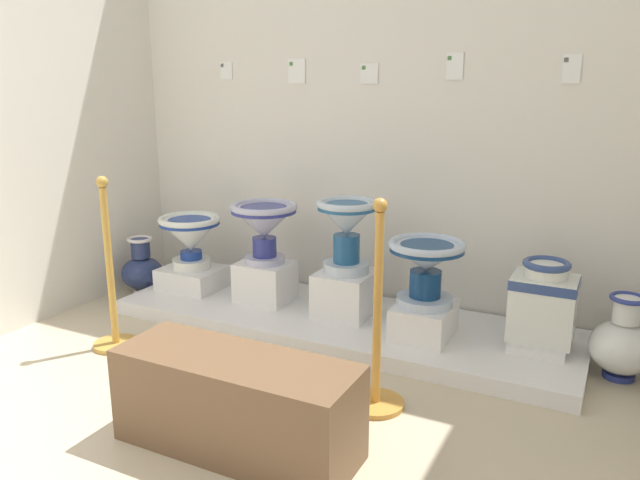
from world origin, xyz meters
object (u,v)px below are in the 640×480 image
object	(u,v)px
info_placard_third	(369,73)
stanchion_post_near_left	(112,298)
antique_toilet_slender_white	(347,224)
antique_toilet_broad_patterned	(190,234)
antique_toilet_central_ornate	(426,261)
antique_toilet_leftmost	(543,300)
plinth_block_slender_white	(346,293)
plinth_block_rightmost	(265,281)
info_placard_first	(226,70)
plinth_block_broad_patterned	(192,278)
antique_toilet_rightmost	(264,222)
stanchion_post_near_right	(377,350)
decorative_vase_companion	(142,270)
plinth_block_leftmost	(539,343)
museum_bench	(237,404)
info_placard_fifth	(571,69)
info_placard_fourth	(455,66)
plinth_block_central_ornate	(424,320)
info_placard_second	(297,71)
decorative_vase_spare	(622,344)

from	to	relation	value
info_placard_third	stanchion_post_near_left	bearing A→B (deg)	-128.97
antique_toilet_slender_white	antique_toilet_broad_patterned	bearing A→B (deg)	-178.40
antique_toilet_central_ornate	antique_toilet_leftmost	distance (m)	0.63
plinth_block_slender_white	plinth_block_rightmost	bearing A→B (deg)	-177.83
antique_toilet_leftmost	info_placard_first	size ratio (longest dim) A/B	3.75
antique_toilet_leftmost	plinth_block_broad_patterned	bearing A→B (deg)	-178.56
antique_toilet_slender_white	plinth_block_rightmost	bearing A→B (deg)	-177.83
antique_toilet_rightmost	stanchion_post_near_left	size ratio (longest dim) A/B	0.43
stanchion_post_near_left	stanchion_post_near_right	world-z (taller)	stanchion_post_near_right
antique_toilet_central_ornate	antique_toilet_rightmost	bearing A→B (deg)	174.92
plinth_block_slender_white	info_placard_first	xyz separation A→B (m)	(-1.09, 0.40, 1.30)
antique_toilet_broad_patterned	antique_toilet_rightmost	size ratio (longest dim) A/B	0.98
antique_toilet_slender_white	antique_toilet_leftmost	world-z (taller)	antique_toilet_slender_white
info_placard_first	info_placard_third	bearing A→B (deg)	0.00
info_placard_third	decorative_vase_companion	distance (m)	2.06
plinth_block_leftmost	museum_bench	distance (m)	1.70
antique_toilet_leftmost	stanchion_post_near_right	world-z (taller)	stanchion_post_near_right
plinth_block_broad_patterned	info_placard_fifth	size ratio (longest dim) A/B	2.61
info_placard_fourth	info_placard_fifth	distance (m)	0.62
info_placard_fourth	stanchion_post_near_left	world-z (taller)	info_placard_fourth
antique_toilet_broad_patterned	plinth_block_central_ornate	distance (m)	1.68
info_placard_fifth	stanchion_post_near_right	size ratio (longest dim) A/B	0.16
info_placard_second	decorative_vase_companion	world-z (taller)	info_placard_second
info_placard_fourth	museum_bench	size ratio (longest dim) A/B	0.15
plinth_block_leftmost	info_placard_fifth	distance (m)	1.45
antique_toilet_central_ornate	info_placard_fourth	xyz separation A→B (m)	(-0.04, 0.51, 1.02)
antique_toilet_broad_patterned	decorative_vase_spare	xyz separation A→B (m)	(2.63, 0.05, -0.28)
antique_toilet_slender_white	antique_toilet_central_ornate	world-z (taller)	antique_toilet_slender_white
info_placard_first	info_placard_fourth	bearing A→B (deg)	0.00
info_placard_first	decorative_vase_companion	size ratio (longest dim) A/B	0.29
info_placard_second	museum_bench	distance (m)	2.30
museum_bench	info_placard_second	bearing A→B (deg)	111.20
plinth_block_central_ornate	antique_toilet_leftmost	world-z (taller)	antique_toilet_leftmost
decorative_vase_companion	stanchion_post_near_left	size ratio (longest dim) A/B	0.41
info_placard_fourth	info_placard_fifth	size ratio (longest dim) A/B	0.98
antique_toilet_central_ornate	info_placard_first	size ratio (longest dim) A/B	3.60
plinth_block_rightmost	info_placard_third	size ratio (longest dim) A/B	2.75
antique_toilet_central_ornate	info_placard_third	world-z (taller)	info_placard_third
antique_toilet_central_ornate	info_placard_first	distance (m)	1.97
plinth_block_rightmost	stanchion_post_near_right	world-z (taller)	stanchion_post_near_right
plinth_block_rightmost	plinth_block_leftmost	distance (m)	1.67
antique_toilet_broad_patterned	antique_toilet_slender_white	xyz separation A→B (m)	(1.13, 0.03, 0.18)
plinth_block_central_ornate	info_placard_fourth	xyz separation A→B (m)	(-0.04, 0.51, 1.35)
info_placard_first	info_placard_fifth	size ratio (longest dim) A/B	0.76
plinth_block_rightmost	info_placard_fifth	size ratio (longest dim) A/B	2.17
antique_toilet_rightmost	plinth_block_broad_patterned	bearing A→B (deg)	-178.95
plinth_block_rightmost	museum_bench	xyz separation A→B (m)	(0.69, -1.34, -0.01)
plinth_block_leftmost	info_placard_second	size ratio (longest dim) A/B	2.25
antique_toilet_rightmost	plinth_block_central_ornate	size ratio (longest dim) A/B	1.17
museum_bench	plinth_block_broad_patterned	bearing A→B (deg)	133.57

